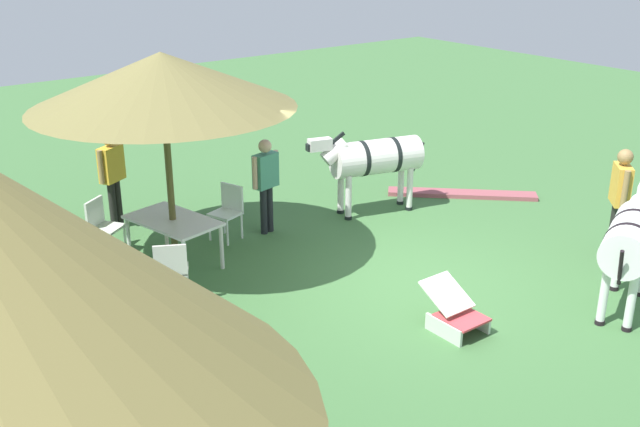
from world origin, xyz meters
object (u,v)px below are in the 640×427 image
guest_beside_umbrella (112,171)px  standing_watcher (620,193)px  striped_lounge_chair (455,312)px  patio_chair_near_lawn (228,208)px  patio_dining_table (173,224)px  patio_chair_near_hut (171,268)px  guest_behind_table (266,177)px  zebra_by_umbrella (373,158)px  zebra_nearest_camera (631,238)px  patio_chair_east_end (102,223)px  shade_umbrella (162,80)px

guest_beside_umbrella → standing_watcher: 8.12m
striped_lounge_chair → patio_chair_near_lawn: bearing=-80.3°
patio_dining_table → guest_beside_umbrella: 1.99m
patio_chair_near_hut → patio_chair_near_lawn: same height
guest_behind_table → striped_lounge_chair: (-4.17, -0.10, -0.72)m
patio_dining_table → standing_watcher: bearing=-124.6°
patio_dining_table → standing_watcher: standing_watcher is taller
patio_chair_near_lawn → patio_chair_near_hut: bearing=111.5°
zebra_by_umbrella → zebra_nearest_camera: bearing=-161.5°
patio_chair_near_lawn → guest_behind_table: 0.79m
patio_chair_east_end → zebra_nearest_camera: (-5.94, -4.86, 0.50)m
patio_dining_table → guest_behind_table: guest_behind_table is taller
shade_umbrella → guest_behind_table: (0.22, -1.82, -1.85)m
patio_chair_east_end → striped_lounge_chair: patio_chair_east_end is taller
patio_dining_table → guest_beside_umbrella: bearing=2.8°
patio_dining_table → striped_lounge_chair: bearing=-154.1°
shade_umbrella → guest_beside_umbrella: size_ratio=2.25×
shade_umbrella → standing_watcher: bearing=-124.6°
patio_chair_near_lawn → guest_beside_umbrella: 2.08m
patio_chair_east_end → patio_chair_near_hut: 2.13m
patio_chair_near_lawn → zebra_by_umbrella: size_ratio=0.40×
guest_behind_table → striped_lounge_chair: size_ratio=1.96×
zebra_by_umbrella → striped_lounge_chair: bearing=168.0°
guest_beside_umbrella → standing_watcher: standing_watcher is taller
patio_dining_table → guest_behind_table: 1.86m
patio_chair_near_lawn → patio_dining_table: bearing=90.0°
guest_beside_umbrella → striped_lounge_chair: bearing=-100.0°
patio_chair_near_lawn → striped_lounge_chair: size_ratio=1.09×
patio_chair_near_hut → guest_behind_table: guest_behind_table is taller
shade_umbrella → patio_chair_near_lawn: shade_umbrella is taller
guest_beside_umbrella → striped_lounge_chair: 6.29m
patio_chair_near_lawn → zebra_by_umbrella: 2.75m
guest_behind_table → zebra_nearest_camera: 5.63m
shade_umbrella → patio_dining_table: (-0.00, -0.00, -2.17)m
guest_behind_table → patio_chair_near_lawn: bearing=-28.4°
shade_umbrella → guest_behind_table: size_ratio=2.34×
guest_beside_umbrella → guest_behind_table: size_ratio=1.04×
guest_behind_table → zebra_by_umbrella: bearing=157.3°
patio_dining_table → zebra_nearest_camera: size_ratio=0.78×
guest_beside_umbrella → zebra_nearest_camera: 8.08m
shade_umbrella → guest_beside_umbrella: shade_umbrella is taller
patio_chair_near_hut → guest_beside_umbrella: 3.14m
shade_umbrella → striped_lounge_chair: size_ratio=4.59×
shade_umbrella → standing_watcher: (-3.84, -5.58, -1.79)m
shade_umbrella → zebra_nearest_camera: (-4.91, -4.15, -1.81)m
patio_dining_table → patio_chair_east_end: (1.03, 0.71, -0.13)m
shade_umbrella → patio_dining_table: bearing=-135.0°
patio_chair_east_end → standing_watcher: standing_watcher is taller
patio_chair_east_end → zebra_nearest_camera: zebra_nearest_camera is taller
patio_chair_east_end → zebra_by_umbrella: bearing=130.8°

